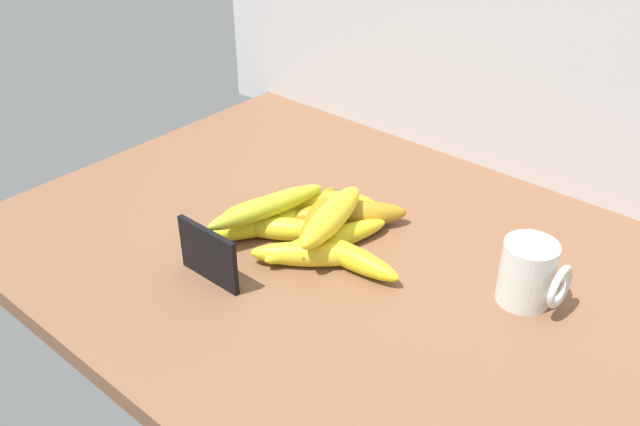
{
  "coord_description": "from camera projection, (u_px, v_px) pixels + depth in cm",
  "views": [
    {
      "loc": [
        49.67,
        -65.15,
        62.19
      ],
      "look_at": [
        -6.95,
        0.32,
        8.0
      ],
      "focal_mm": 38.49,
      "sensor_mm": 36.0,
      "label": 1
    }
  ],
  "objects": [
    {
      "name": "counter_top",
      "position": [
        354.0,
        267.0,
        1.02
      ],
      "size": [
        110.0,
        76.0,
        3.0
      ],
      "primitive_type": "cube",
      "color": "brown",
      "rests_on": "ground"
    },
    {
      "name": "chalkboard_sign",
      "position": [
        209.0,
        256.0,
        0.95
      ],
      "size": [
        11.0,
        1.8,
        8.4
      ],
      "color": "black",
      "rests_on": "counter_top"
    },
    {
      "name": "coffee_mug",
      "position": [
        529.0,
        274.0,
        0.9
      ],
      "size": [
        8.71,
        7.21,
        9.01
      ],
      "color": "silver",
      "rests_on": "counter_top"
    },
    {
      "name": "banana_0",
      "position": [
        275.0,
        206.0,
        1.1
      ],
      "size": [
        11.6,
        17.24,
        3.89
      ],
      "primitive_type": "ellipsoid",
      "rotation": [
        0.0,
        0.0,
        1.08
      ],
      "color": "gold",
      "rests_on": "counter_top"
    },
    {
      "name": "banana_1",
      "position": [
        349.0,
        215.0,
        1.07
      ],
      "size": [
        15.91,
        16.03,
        4.26
      ],
      "primitive_type": "ellipsoid",
      "rotation": [
        0.0,
        0.0,
        3.93
      ],
      "color": "#A97B1C",
      "rests_on": "counter_top"
    },
    {
      "name": "banana_2",
      "position": [
        261.0,
        225.0,
        1.05
      ],
      "size": [
        11.83,
        18.27,
        3.39
      ],
      "primitive_type": "ellipsoid",
      "rotation": [
        0.0,
        0.0,
        4.23
      ],
      "color": "yellow",
      "rests_on": "counter_top"
    },
    {
      "name": "banana_3",
      "position": [
        282.0,
        229.0,
        1.04
      ],
      "size": [
        15.71,
        11.93,
        3.54
      ],
      "primitive_type": "ellipsoid",
      "rotation": [
        0.0,
        0.0,
        0.58
      ],
      "color": "yellow",
      "rests_on": "counter_top"
    },
    {
      "name": "banana_4",
      "position": [
        318.0,
        221.0,
        1.05
      ],
      "size": [
        13.57,
        20.13,
        4.27
      ],
      "primitive_type": "ellipsoid",
      "rotation": [
        0.0,
        0.0,
        5.21
      ],
      "color": "#AE7517",
      "rests_on": "counter_top"
    },
    {
      "name": "banana_5",
      "position": [
        311.0,
        254.0,
        0.99
      ],
      "size": [
        15.87,
        13.82,
        3.65
      ],
      "primitive_type": "ellipsoid",
      "rotation": [
        0.0,
        0.0,
        0.68
      ],
      "color": "yellow",
      "rests_on": "counter_top"
    },
    {
      "name": "banana_6",
      "position": [
        325.0,
        205.0,
        1.1
      ],
      "size": [
        14.79,
        13.97,
        4.3
      ],
      "primitive_type": "ellipsoid",
      "rotation": [
        0.0,
        0.0,
        0.74
      ],
      "color": "yellow",
      "rests_on": "counter_top"
    },
    {
      "name": "banana_7",
      "position": [
        347.0,
        255.0,
        0.98
      ],
      "size": [
        18.15,
        4.13,
        3.58
      ],
      "primitive_type": "ellipsoid",
      "rotation": [
        0.0,
        0.0,
        3.17
      ],
      "color": "yellow",
      "rests_on": "counter_top"
    },
    {
      "name": "banana_8",
      "position": [
        327.0,
        241.0,
        1.02
      ],
      "size": [
        10.12,
        20.69,
        3.48
      ],
      "primitive_type": "ellipsoid",
      "rotation": [
        0.0,
        0.0,
        4.38
      ],
      "color": "yellow",
      "rests_on": "counter_top"
    },
    {
      "name": "banana_9",
      "position": [
        267.0,
        207.0,
        1.04
      ],
      "size": [
        7.91,
        20.54,
        3.32
      ],
      "primitive_type": "ellipsoid",
      "rotation": [
        0.0,
        0.0,
        4.48
      ],
      "color": "#ACBC29",
      "rests_on": "banana_2"
    },
    {
      "name": "banana_10",
      "position": [
        330.0,
        217.0,
        1.0
      ],
      "size": [
        8.31,
        18.24,
        4.21
      ],
      "primitive_type": "ellipsoid",
      "rotation": [
        0.0,
        0.0,
        4.95
      ],
      "color": "yellow",
      "rests_on": "banana_8"
    }
  ]
}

